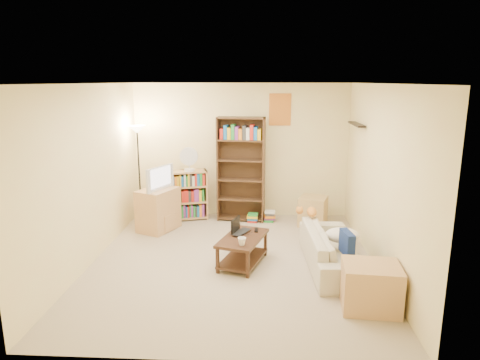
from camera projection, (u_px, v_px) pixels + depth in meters
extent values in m
plane|color=tan|center=(233.00, 261.00, 6.14)|extent=(4.50, 4.50, 0.00)
cube|color=#F8F0A7|center=(241.00, 151.00, 8.05)|extent=(4.00, 0.04, 2.50)
cube|color=#F8F0A7|center=(214.00, 234.00, 3.67)|extent=(4.00, 0.04, 2.50)
cube|color=#F8F0A7|center=(90.00, 175.00, 5.96)|extent=(0.04, 4.50, 2.50)
cube|color=#F8F0A7|center=(380.00, 179.00, 5.76)|extent=(0.04, 4.50, 2.50)
cube|color=white|center=(232.00, 83.00, 5.58)|extent=(4.00, 4.50, 0.04)
cube|color=red|center=(280.00, 110.00, 7.83)|extent=(0.40, 0.02, 0.58)
cube|color=black|center=(357.00, 124.00, 6.89)|extent=(0.12, 0.80, 0.03)
imported|color=beige|center=(333.00, 249.00, 5.93)|extent=(1.85, 0.89, 0.52)
cube|color=navy|center=(347.00, 243.00, 5.50)|extent=(0.15, 0.35, 0.31)
ellipsoid|color=white|center=(342.00, 235.00, 5.93)|extent=(0.48, 0.34, 0.20)
ellipsoid|color=orange|center=(312.00, 212.00, 6.52)|extent=(0.33, 0.16, 0.13)
sphere|color=orange|center=(300.00, 211.00, 6.52)|extent=(0.11, 0.11, 0.11)
cube|color=#432C19|center=(243.00, 238.00, 5.98)|extent=(0.75, 1.02, 0.04)
cube|color=#432C19|center=(243.00, 258.00, 6.05)|extent=(0.71, 0.97, 0.03)
cube|color=#432C19|center=(218.00, 259.00, 5.73)|extent=(0.04, 0.04, 0.40)
cube|color=#432C19|center=(248.00, 264.00, 5.59)|extent=(0.04, 0.04, 0.40)
cube|color=#432C19|center=(238.00, 239.00, 6.46)|extent=(0.04, 0.04, 0.40)
cube|color=#432C19|center=(265.00, 242.00, 6.32)|extent=(0.04, 0.04, 0.40)
imported|color=black|center=(244.00, 233.00, 6.09)|extent=(0.56, 0.53, 0.03)
cube|color=white|center=(236.00, 225.00, 6.11)|extent=(0.10, 0.29, 0.20)
imported|color=white|center=(242.00, 241.00, 5.66)|extent=(0.19, 0.19, 0.11)
cube|color=black|center=(256.00, 230.00, 6.22)|extent=(0.05, 0.16, 0.02)
cube|color=tan|center=(158.00, 210.00, 7.39)|extent=(0.72, 0.82, 0.73)
imported|color=black|center=(157.00, 178.00, 7.26)|extent=(0.77, 0.62, 0.40)
cube|color=#482D1B|center=(241.00, 170.00, 7.77)|extent=(0.88, 0.37, 1.91)
cube|color=tan|center=(188.00, 195.00, 7.93)|extent=(0.77, 0.48, 0.92)
cylinder|color=silver|center=(190.00, 170.00, 7.80)|extent=(0.18, 0.18, 0.04)
cylinder|color=silver|center=(189.00, 165.00, 7.78)|extent=(0.02, 0.02, 0.18)
cylinder|color=silver|center=(189.00, 156.00, 7.71)|extent=(0.33, 0.06, 0.33)
cylinder|color=black|center=(142.00, 221.00, 7.88)|extent=(0.26, 0.26, 0.03)
cylinder|color=black|center=(139.00, 178.00, 7.69)|extent=(0.03, 0.03, 1.67)
cone|color=beige|center=(137.00, 129.00, 7.49)|extent=(0.30, 0.30, 0.13)
cube|color=tan|center=(313.00, 211.00, 7.64)|extent=(0.58, 0.58, 0.52)
cube|color=tan|center=(371.00, 287.00, 4.83)|extent=(0.67, 0.58, 0.53)
cube|color=red|center=(253.00, 218.00, 7.83)|extent=(0.20, 0.15, 0.17)
cube|color=#1966B2|center=(270.00, 216.00, 7.86)|extent=(0.20, 0.15, 0.21)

